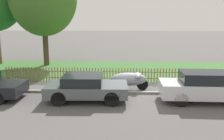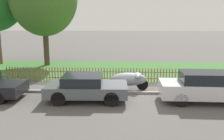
{
  "view_description": "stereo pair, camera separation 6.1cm",
  "coord_description": "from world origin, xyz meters",
  "views": [
    {
      "loc": [
        0.17,
        -12.5,
        3.96
      ],
      "look_at": [
        -0.44,
        0.84,
        1.1
      ],
      "focal_mm": 40.0,
      "sensor_mm": 36.0,
      "label": 1
    },
    {
      "loc": [
        0.23,
        -12.5,
        3.96
      ],
      "look_at": [
        -0.44,
        0.84,
        1.1
      ],
      "focal_mm": 40.0,
      "sensor_mm": 36.0,
      "label": 2
    }
  ],
  "objects": [
    {
      "name": "parked_car_navy_estate",
      "position": [
        4.14,
        -1.03,
        0.74
      ],
      "size": [
        4.51,
        1.71,
        1.45
      ],
      "rotation": [
        0.0,
        0.0,
        -0.02
      ],
      "color": "silver",
      "rests_on": "ground"
    },
    {
      "name": "grass_strip",
      "position": [
        0.0,
        5.95,
        0.01
      ],
      "size": [
        31.17,
        7.12,
        0.01
      ],
      "primitive_type": "cube",
      "color": "#3D7033",
      "rests_on": "ground"
    },
    {
      "name": "ground_plane",
      "position": [
        0.0,
        0.0,
        0.0
      ],
      "size": [
        120.0,
        120.0,
        0.0
      ],
      "primitive_type": "plane",
      "color": "#565451"
    },
    {
      "name": "covered_motorcycle",
      "position": [
        0.55,
        0.78,
        0.62
      ],
      "size": [
        2.11,
        0.92,
        0.97
      ],
      "rotation": [
        0.0,
        0.0,
        0.01
      ],
      "color": "black",
      "rests_on": "ground"
    },
    {
      "name": "parked_car_black_saloon",
      "position": [
        -1.6,
        -1.06,
        0.66
      ],
      "size": [
        3.91,
        1.95,
        1.25
      ],
      "rotation": [
        0.0,
        0.0,
        0.03
      ],
      "color": "#51565B",
      "rests_on": "ground"
    },
    {
      "name": "park_fence",
      "position": [
        0.0,
        2.4,
        0.45
      ],
      "size": [
        31.17,
        0.05,
        0.9
      ],
      "color": "olive",
      "rests_on": "ground"
    },
    {
      "name": "kerb_stone",
      "position": [
        0.0,
        0.1,
        0.06
      ],
      "size": [
        31.17,
        0.2,
        0.12
      ],
      "primitive_type": "cube",
      "color": "gray",
      "rests_on": "ground"
    }
  ]
}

